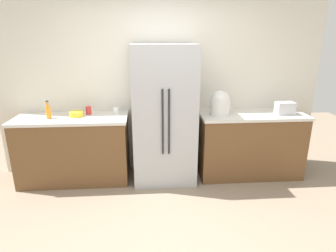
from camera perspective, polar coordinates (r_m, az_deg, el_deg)
ground_plane at (r=3.09m, az=0.39°, el=-21.84°), size 9.37×9.37×0.00m
kitchen_back_panel at (r=4.17m, az=-1.52°, el=8.55°), size 4.68×0.10×2.61m
counter_left at (r=4.16m, az=-18.39°, el=-4.39°), size 1.51×0.64×0.93m
counter_right at (r=4.29m, az=16.10°, el=-3.50°), size 1.48×0.64×0.93m
refrigerator at (r=3.85m, az=-0.78°, el=2.21°), size 0.84×0.69×1.88m
toaster at (r=4.23m, az=22.57°, el=3.34°), size 0.24×0.16×0.17m
rice_cooker at (r=3.92m, az=10.48°, el=4.46°), size 0.28×0.28×0.34m
bottle_a at (r=4.02m, az=-23.05°, el=2.72°), size 0.06×0.06×0.24m
cup_a at (r=4.08m, az=-15.77°, el=3.06°), size 0.07×0.07×0.11m
cup_b at (r=4.04m, az=-10.47°, el=3.11°), size 0.09×0.09×0.08m
bowl_a at (r=4.01m, az=-18.01°, el=2.34°), size 0.18×0.18×0.07m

